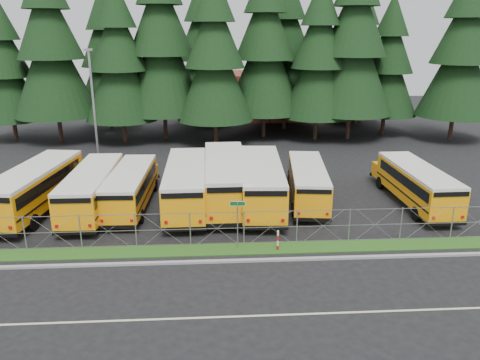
% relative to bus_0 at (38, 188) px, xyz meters
% --- Properties ---
extents(ground, '(120.00, 120.00, 0.00)m').
position_rel_bus_0_xyz_m(ground, '(14.33, -5.15, -1.52)').
color(ground, black).
rests_on(ground, ground).
extents(curb, '(50.00, 0.25, 0.12)m').
position_rel_bus_0_xyz_m(curb, '(14.33, -8.25, -1.46)').
color(curb, gray).
rests_on(curb, ground).
extents(grass_verge, '(50.00, 1.40, 0.06)m').
position_rel_bus_0_xyz_m(grass_verge, '(14.33, -6.85, -1.49)').
color(grass_verge, '#1B4413').
rests_on(grass_verge, ground).
extents(road_lane_line, '(50.00, 0.12, 0.01)m').
position_rel_bus_0_xyz_m(road_lane_line, '(14.33, -13.15, -1.51)').
color(road_lane_line, beige).
rests_on(road_lane_line, ground).
extents(chainlink_fence, '(44.00, 0.10, 2.00)m').
position_rel_bus_0_xyz_m(chainlink_fence, '(14.33, -6.15, -0.52)').
color(chainlink_fence, '#999CA1').
rests_on(chainlink_fence, ground).
extents(brick_building, '(22.00, 10.00, 6.00)m').
position_rel_bus_0_xyz_m(brick_building, '(20.33, 34.85, 1.48)').
color(brick_building, brown).
rests_on(brick_building, ground).
extents(bus_0, '(4.21, 11.82, 3.03)m').
position_rel_bus_0_xyz_m(bus_0, '(0.00, 0.00, 0.00)').
color(bus_0, '#FF9808').
rests_on(bus_0, ground).
extents(bus_1, '(2.62, 10.84, 2.84)m').
position_rel_bus_0_xyz_m(bus_1, '(3.71, -0.22, -0.10)').
color(bus_1, '#FF9808').
rests_on(bus_1, ground).
extents(bus_2, '(2.72, 10.22, 2.66)m').
position_rel_bus_0_xyz_m(bus_2, '(6.12, 0.22, -0.19)').
color(bus_2, '#FF9808').
rests_on(bus_2, ground).
extents(bus_3, '(2.82, 11.50, 3.01)m').
position_rel_bus_0_xyz_m(bus_3, '(9.83, 0.13, -0.01)').
color(bus_3, '#FF9808').
rests_on(bus_3, ground).
extents(bus_4, '(2.97, 12.28, 3.21)m').
position_rel_bus_0_xyz_m(bus_4, '(12.52, 0.79, 0.09)').
color(bus_4, '#FF9808').
rests_on(bus_4, ground).
extents(bus_5, '(3.42, 11.88, 3.08)m').
position_rel_bus_0_xyz_m(bus_5, '(14.93, 0.14, 0.02)').
color(bus_5, '#FF9808').
rests_on(bus_5, ground).
extents(bus_6, '(3.56, 10.31, 2.65)m').
position_rel_bus_0_xyz_m(bus_6, '(18.23, 0.59, -0.19)').
color(bus_6, '#FF9808').
rests_on(bus_6, ground).
extents(bus_east, '(2.61, 10.44, 2.73)m').
position_rel_bus_0_xyz_m(bus_east, '(25.51, -0.40, -0.15)').
color(bus_east, '#FF9808').
rests_on(bus_east, ground).
extents(street_sign, '(0.84, 0.55, 2.81)m').
position_rel_bus_0_xyz_m(street_sign, '(12.93, -6.73, 0.52)').
color(street_sign, '#999CA1').
rests_on(street_sign, ground).
extents(striped_bollard, '(0.11, 0.11, 1.20)m').
position_rel_bus_0_xyz_m(striped_bollard, '(15.12, -7.07, -0.92)').
color(striped_bollard, '#B20C0C').
rests_on(striped_bollard, ground).
extents(light_standard, '(0.70, 0.35, 10.14)m').
position_rel_bus_0_xyz_m(light_standard, '(1.76, 9.72, 3.99)').
color(light_standard, '#999CA1').
rests_on(light_standard, ground).
extents(conifer_0, '(6.80, 6.80, 15.04)m').
position_rel_bus_0_xyz_m(conifer_0, '(-10.01, 21.90, 6.00)').
color(conifer_0, black).
rests_on(conifer_0, ground).
extents(conifer_1, '(8.72, 8.72, 19.28)m').
position_rel_bus_0_xyz_m(conifer_1, '(-4.80, 20.84, 8.12)').
color(conifer_1, black).
rests_on(conifer_1, ground).
extents(conifer_2, '(7.57, 7.57, 16.74)m').
position_rel_bus_0_xyz_m(conifer_2, '(2.23, 19.90, 6.85)').
color(conifer_2, black).
rests_on(conifer_2, ground).
extents(conifer_3, '(9.02, 9.02, 19.94)m').
position_rel_bus_0_xyz_m(conifer_3, '(6.49, 21.38, 8.45)').
color(conifer_3, black).
rests_on(conifer_3, ground).
extents(conifer_4, '(7.92, 7.92, 17.51)m').
position_rel_bus_0_xyz_m(conifer_4, '(12.05, 18.61, 7.24)').
color(conifer_4, black).
rests_on(conifer_4, ground).
extents(conifer_5, '(8.53, 8.53, 18.87)m').
position_rel_bus_0_xyz_m(conifer_5, '(17.47, 21.75, 7.92)').
color(conifer_5, black).
rests_on(conifer_5, ground).
extents(conifer_6, '(7.71, 7.71, 17.06)m').
position_rel_bus_0_xyz_m(conifer_6, '(23.07, 20.19, 7.01)').
color(conifer_6, black).
rests_on(conifer_6, ground).
extents(conifer_7, '(8.93, 8.93, 19.74)m').
position_rel_bus_0_xyz_m(conifer_7, '(26.69, 20.07, 8.36)').
color(conifer_7, black).
rests_on(conifer_7, ground).
extents(conifer_8, '(7.02, 7.02, 15.51)m').
position_rel_bus_0_xyz_m(conifer_8, '(31.50, 22.43, 6.24)').
color(conifer_8, black).
rests_on(conifer_8, ground).
extents(conifer_9, '(8.19, 8.19, 18.10)m').
position_rel_bus_0_xyz_m(conifer_9, '(37.88, 18.94, 7.54)').
color(conifer_9, black).
rests_on(conifer_9, ground).
extents(conifer_10, '(7.44, 7.44, 16.45)m').
position_rel_bus_0_xyz_m(conifer_10, '(-0.77, 27.70, 6.71)').
color(conifer_10, black).
rests_on(conifer_10, ground).
extents(conifer_11, '(8.04, 8.04, 17.79)m').
position_rel_bus_0_xyz_m(conifer_11, '(10.69, 28.45, 7.38)').
color(conifer_11, black).
rests_on(conifer_11, ground).
extents(conifer_12, '(8.17, 8.17, 18.07)m').
position_rel_bus_0_xyz_m(conifer_12, '(20.53, 26.33, 7.52)').
color(conifer_12, black).
rests_on(conifer_12, ground).
extents(conifer_13, '(7.81, 7.81, 17.26)m').
position_rel_bus_0_xyz_m(conifer_13, '(30.15, 28.88, 7.12)').
color(conifer_13, black).
rests_on(conifer_13, ground).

